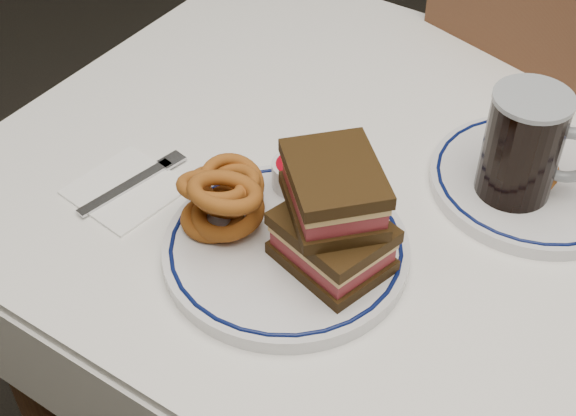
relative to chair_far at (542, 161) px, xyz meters
The scene contains 10 objects.
dining_table 0.50m from the chair_far, 89.25° to the right, with size 1.27×0.87×0.75m.
chair_far is the anchor object (origin of this frame).
main_plate 0.73m from the chair_far, 100.99° to the right, with size 0.30×0.30×0.02m.
reuben_sandwich 0.73m from the chair_far, 96.50° to the right, with size 0.16×0.16×0.13m.
onion_rings_main 0.77m from the chair_far, 107.71° to the right, with size 0.13×0.13×0.10m.
ketchup_ramekin 0.66m from the chair_far, 107.47° to the right, with size 0.06×0.06×0.04m.
beer_mug 0.54m from the chair_far, 81.90° to the right, with size 0.14×0.10×0.16m.
far_plate 0.47m from the chair_far, 79.09° to the right, with size 0.27×0.27×0.02m.
onion_rings_far 0.49m from the chair_far, 80.28° to the right, with size 0.08×0.11×0.05m.
napkin_fork 0.81m from the chair_far, 118.52° to the right, with size 0.14×0.17×0.01m.
Camera 1 is at (0.24, -0.74, 1.45)m, focal length 50.00 mm.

